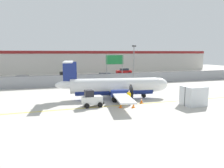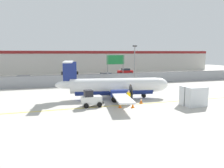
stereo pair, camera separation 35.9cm
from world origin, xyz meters
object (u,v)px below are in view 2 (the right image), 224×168
at_px(apron_light_pole, 135,62).
at_px(parked_car_3, 125,71).
at_px(highway_sign, 115,62).
at_px(ground_crew_worker, 128,97).
at_px(commuter_airplane, 116,87).
at_px(traffic_cone_near_left, 99,94).
at_px(traffic_cone_far_left, 141,101).
at_px(parked_car_2, 106,76).
at_px(cargo_container, 193,96).
at_px(traffic_cone_near_right, 120,105).
at_px(baggage_tug, 91,99).
at_px(parked_car_0, 24,80).
at_px(traffic_cone_far_right, 133,105).
at_px(parked_car_1, 70,72).

bearing_deg(apron_light_pole, parked_car_3, 74.42).
bearing_deg(highway_sign, ground_crew_worker, -103.15).
relative_size(commuter_airplane, ground_crew_worker, 9.44).
distance_m(commuter_airplane, ground_crew_worker, 3.89).
xyz_separation_m(traffic_cone_near_left, traffic_cone_far_left, (3.78, -5.71, 0.00)).
bearing_deg(parked_car_2, ground_crew_worker, -98.16).
height_order(cargo_container, traffic_cone_near_right, cargo_container).
height_order(ground_crew_worker, cargo_container, cargo_container).
distance_m(baggage_tug, parked_car_3, 36.57).
relative_size(baggage_tug, highway_sign, 0.43).
bearing_deg(parked_car_3, cargo_container, 87.46).
bearing_deg(cargo_container, baggage_tug, 162.75).
relative_size(traffic_cone_near_right, apron_light_pole, 0.09).
height_order(cargo_container, parked_car_0, cargo_container).
bearing_deg(traffic_cone_far_right, parked_car_3, 71.03).
bearing_deg(baggage_tug, traffic_cone_far_right, -25.20).
bearing_deg(parked_car_1, highway_sign, 111.26).
relative_size(commuter_airplane, traffic_cone_near_right, 25.09).
distance_m(ground_crew_worker, traffic_cone_near_right, 1.71).
height_order(ground_crew_worker, traffic_cone_near_left, ground_crew_worker).
height_order(parked_car_2, apron_light_pole, apron_light_pole).
xyz_separation_m(commuter_airplane, traffic_cone_near_left, (-1.77, 2.25, -1.29)).
relative_size(cargo_container, parked_car_0, 0.58).
xyz_separation_m(traffic_cone_far_right, parked_car_0, (-12.98, 22.56, 0.58)).
xyz_separation_m(commuter_airplane, ground_crew_worker, (0.24, -3.83, -0.65)).
relative_size(commuter_airplane, parked_car_3, 3.70).
distance_m(baggage_tug, traffic_cone_near_right, 3.28).
height_order(baggage_tug, ground_crew_worker, baggage_tug).
xyz_separation_m(traffic_cone_near_left, apron_light_pole, (8.50, 7.75, 3.99)).
bearing_deg(traffic_cone_near_left, parked_car_0, 125.81).
bearing_deg(traffic_cone_far_right, parked_car_1, 95.05).
bearing_deg(cargo_container, traffic_cone_near_right, 167.21).
distance_m(parked_car_2, highway_sign, 5.15).
xyz_separation_m(cargo_container, parked_car_3, (4.96, 35.68, -0.21)).
distance_m(traffic_cone_near_left, apron_light_pole, 12.18).
bearing_deg(traffic_cone_far_right, ground_crew_worker, 90.85).
bearing_deg(baggage_tug, traffic_cone_near_right, -27.87).
distance_m(commuter_airplane, traffic_cone_near_right, 5.00).
xyz_separation_m(baggage_tug, traffic_cone_far_left, (6.01, -0.17, -0.54)).
xyz_separation_m(commuter_airplane, parked_car_3, (12.17, 29.52, -0.71)).
bearing_deg(traffic_cone_far_right, cargo_container, -8.48).
bearing_deg(parked_car_0, parked_car_2, 8.01).
distance_m(cargo_container, highway_sign, 20.92).
relative_size(commuter_airplane, apron_light_pole, 2.21).
xyz_separation_m(traffic_cone_near_right, parked_car_2, (4.75, 22.98, 0.58)).
bearing_deg(parked_car_1, traffic_cone_far_left, 94.58).
height_order(traffic_cone_near_left, traffic_cone_far_right, same).
xyz_separation_m(ground_crew_worker, traffic_cone_far_right, (0.02, -1.29, -0.64)).
distance_m(traffic_cone_far_right, parked_car_1, 35.43).
relative_size(cargo_container, parked_car_2, 0.59).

